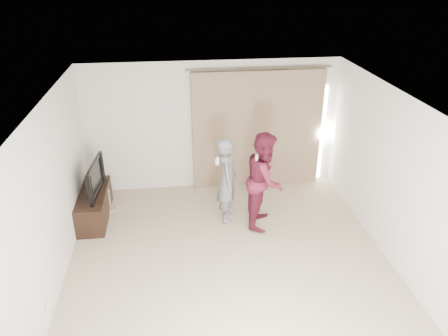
{
  "coord_description": "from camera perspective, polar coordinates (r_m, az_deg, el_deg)",
  "views": [
    {
      "loc": [
        -0.76,
        -5.35,
        4.32
      ],
      "look_at": [
        0.04,
        1.2,
        1.12
      ],
      "focal_mm": 35.0,
      "sensor_mm": 36.0,
      "label": 1
    }
  ],
  "objects": [
    {
      "name": "ceiling",
      "position": [
        5.67,
        1.05,
        8.2
      ],
      "size": [
        5.0,
        5.5,
        0.01
      ],
      "primitive_type": "cube",
      "color": "white",
      "rests_on": "wall_back"
    },
    {
      "name": "scratching_post",
      "position": [
        8.51,
        -15.18,
        -4.26
      ],
      "size": [
        0.34,
        0.34,
        0.45
      ],
      "color": "tan",
      "rests_on": "ground"
    },
    {
      "name": "floor",
      "position": [
        6.92,
        0.87,
        -12.8
      ],
      "size": [
        5.5,
        5.5,
        0.0
      ],
      "primitive_type": "plane",
      "color": "tan",
      "rests_on": "ground"
    },
    {
      "name": "tv",
      "position": [
        8.02,
        -17.08,
        -1.25
      ],
      "size": [
        0.22,
        1.04,
        0.59
      ],
      "primitive_type": "imported",
      "rotation": [
        0.0,
        0.0,
        1.49
      ],
      "color": "black",
      "rests_on": "tv_console"
    },
    {
      "name": "tv_console",
      "position": [
        8.28,
        -16.58,
        -4.7
      ],
      "size": [
        0.47,
        1.36,
        0.52
      ],
      "primitive_type": "cube",
      "color": "black",
      "rests_on": "ground"
    },
    {
      "name": "curtain",
      "position": [
        8.77,
        4.47,
        4.96
      ],
      "size": [
        2.8,
        0.11,
        2.46
      ],
      "color": "#957D5B",
      "rests_on": "ground"
    },
    {
      "name": "wall_back",
      "position": [
        8.68,
        -1.55,
        5.47
      ],
      "size": [
        5.0,
        0.04,
        2.6
      ],
      "primitive_type": "cube",
      "color": "silver",
      "rests_on": "ground"
    },
    {
      "name": "person_man",
      "position": [
        7.67,
        0.43,
        -1.57
      ],
      "size": [
        0.44,
        0.62,
        1.58
      ],
      "color": "slate",
      "rests_on": "ground"
    },
    {
      "name": "person_woman",
      "position": [
        7.55,
        5.35,
        -1.53
      ],
      "size": [
        0.89,
        1.01,
        1.73
      ],
      "color": "maroon",
      "rests_on": "ground"
    },
    {
      "name": "wall_left",
      "position": [
        6.38,
        -21.95,
        -4.45
      ],
      "size": [
        0.04,
        5.5,
        2.6
      ],
      "color": "silver",
      "rests_on": "ground"
    }
  ]
}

